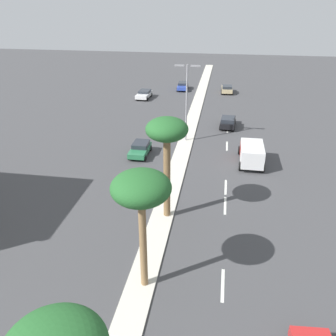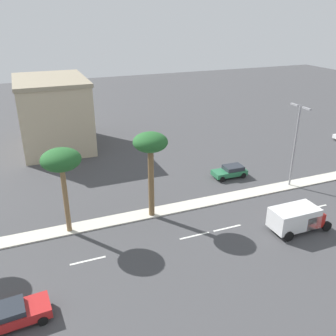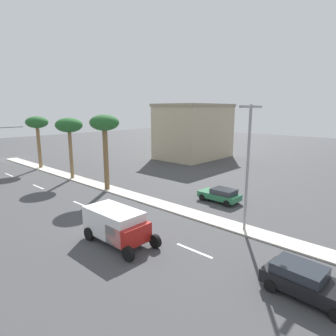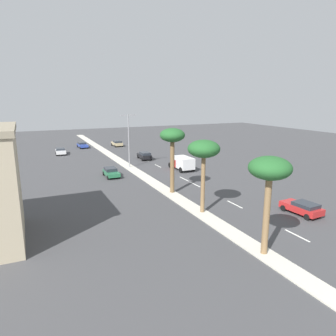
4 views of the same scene
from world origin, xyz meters
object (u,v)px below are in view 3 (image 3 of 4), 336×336
object	(u,v)px
palm_tree_trailing	(105,126)
sedan_black_leading	(307,281)
sedan_green_rear	(220,195)
box_truck	(118,225)
palm_tree_center	(37,124)
street_lamp_rear	(248,158)
commercial_building	(194,131)
palm_tree_outboard	(69,127)

from	to	relation	value
palm_tree_trailing	sedan_black_leading	distance (m)	23.64
sedan_green_rear	box_truck	world-z (taller)	box_truck
palm_tree_center	sedan_green_rear	bearing A→B (deg)	98.87
street_lamp_rear	sedan_green_rear	xyz separation A→B (m)	(-4.52, -4.92, -4.73)
commercial_building	sedan_black_leading	bearing A→B (deg)	45.18
palm_tree_outboard	box_truck	world-z (taller)	palm_tree_outboard
street_lamp_rear	palm_tree_center	bearing A→B (deg)	-90.01
sedan_green_rear	sedan_black_leading	bearing A→B (deg)	48.59
sedan_green_rear	commercial_building	bearing A→B (deg)	-136.73
commercial_building	sedan_black_leading	distance (m)	40.33
palm_tree_center	sedan_black_leading	xyz separation A→B (m)	(5.01, 39.78, -5.83)
palm_tree_center	box_truck	world-z (taller)	palm_tree_center
sedan_green_rear	street_lamp_rear	bearing A→B (deg)	47.42
palm_tree_outboard	sedan_black_leading	bearing A→B (deg)	81.02
street_lamp_rear	sedan_green_rear	distance (m)	8.19
sedan_black_leading	box_truck	size ratio (longest dim) A/B	0.81
street_lamp_rear	box_truck	world-z (taller)	street_lamp_rear
street_lamp_rear	sedan_black_leading	bearing A→B (deg)	49.61
street_lamp_rear	sedan_black_leading	world-z (taller)	street_lamp_rear
commercial_building	palm_tree_center	size ratio (longest dim) A/B	1.71
palm_tree_trailing	sedan_black_leading	size ratio (longest dim) A/B	1.88
sedan_green_rear	sedan_black_leading	distance (m)	14.41
palm_tree_outboard	box_truck	size ratio (longest dim) A/B	1.43
box_truck	palm_tree_trailing	bearing A→B (deg)	-122.72
sedan_green_rear	box_truck	distance (m)	12.07
palm_tree_center	sedan_black_leading	bearing A→B (deg)	82.82
palm_tree_outboard	box_truck	bearing A→B (deg)	68.85
palm_tree_center	box_truck	distance (m)	30.00
palm_tree_trailing	palm_tree_center	bearing A→B (deg)	-91.31
box_truck	commercial_building	bearing A→B (deg)	-150.79
box_truck	palm_tree_outboard	bearing A→B (deg)	-111.15
palm_tree_outboard	street_lamp_rear	xyz separation A→B (m)	(-0.26, 24.14, -1.21)
palm_tree_center	box_truck	xyz separation A→B (m)	(7.53, 28.54, -5.37)
sedan_black_leading	palm_tree_trailing	bearing A→B (deg)	-101.66
sedan_green_rear	sedan_black_leading	size ratio (longest dim) A/B	0.92
palm_tree_trailing	sedan_black_leading	world-z (taller)	palm_tree_trailing
palm_tree_center	palm_tree_outboard	world-z (taller)	palm_tree_outboard
palm_tree_center	street_lamp_rear	world-z (taller)	street_lamp_rear
palm_tree_center	sedan_green_rear	size ratio (longest dim) A/B	1.92
palm_tree_trailing	street_lamp_rear	xyz separation A→B (m)	(-0.39, 16.46, -1.55)
sedan_black_leading	commercial_building	bearing A→B (deg)	-134.82
palm_tree_center	palm_tree_trailing	size ratio (longest dim) A/B	0.94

